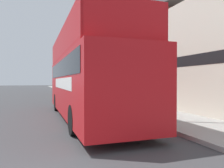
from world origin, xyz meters
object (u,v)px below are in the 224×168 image
at_px(tour_bus, 87,80).
at_px(lamp_post_second, 99,56).
at_px(parked_car_ahead_of_bus, 74,94).
at_px(lamp_post_third, 80,68).
at_px(lamp_post_nearest, 158,38).

relative_size(tour_bus, lamp_post_second, 2.00).
distance_m(parked_car_ahead_of_bus, lamp_post_third, 6.94).
relative_size(lamp_post_nearest, lamp_post_second, 0.94).
height_order(lamp_post_nearest, lamp_post_third, lamp_post_nearest).
xyz_separation_m(tour_bus, lamp_post_nearest, (2.37, -2.47, 1.70)).
bearing_deg(parked_car_ahead_of_bus, lamp_post_second, -56.07).
xyz_separation_m(lamp_post_nearest, lamp_post_second, (0.07, 8.67, 0.18)).
bearing_deg(tour_bus, lamp_post_nearest, -45.60).
distance_m(parked_car_ahead_of_bus, lamp_post_nearest, 11.64).
bearing_deg(parked_car_ahead_of_bus, tour_bus, -93.77).
bearing_deg(lamp_post_second, parked_car_ahead_of_bus, 121.98).
distance_m(lamp_post_nearest, lamp_post_third, 17.34).
height_order(tour_bus, lamp_post_nearest, lamp_post_nearest).
relative_size(tour_bus, lamp_post_nearest, 2.12).
bearing_deg(lamp_post_third, lamp_post_nearest, -90.87).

